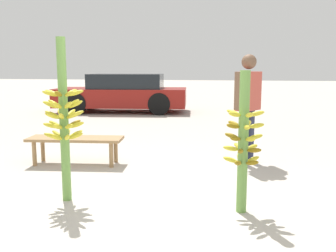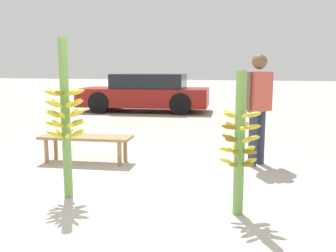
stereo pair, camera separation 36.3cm
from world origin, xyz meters
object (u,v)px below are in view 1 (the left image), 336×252
object	(u,v)px
banana_stalk_left	(64,118)
parked_car	(123,93)
market_bench	(75,141)
vendor_person	(248,100)
banana_stalk_center	(243,141)

from	to	relation	value
banana_stalk_left	parked_car	bearing A→B (deg)	103.31
banana_stalk_left	parked_car	distance (m)	8.23
banana_stalk_left	market_bench	world-z (taller)	banana_stalk_left
vendor_person	banana_stalk_center	bearing A→B (deg)	-149.29
banana_stalk_center	banana_stalk_left	bearing A→B (deg)	-179.64
banana_stalk_left	banana_stalk_center	size ratio (longest dim) A/B	1.24
banana_stalk_left	market_bench	distance (m)	1.65
banana_stalk_left	parked_car	xyz separation A→B (m)	(-1.89, 8.00, -0.29)
market_bench	parked_car	size ratio (longest dim) A/B	0.33
banana_stalk_center	parked_car	size ratio (longest dim) A/B	0.32
banana_stalk_left	vendor_person	bearing A→B (deg)	46.00
market_bench	parked_car	xyz separation A→B (m)	(-1.34, 6.55, 0.26)
banana_stalk_center	market_bench	xyz separation A→B (m)	(-2.41, 1.44, -0.37)
banana_stalk_left	parked_car	size ratio (longest dim) A/B	0.40
vendor_person	banana_stalk_left	bearing A→B (deg)	168.87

